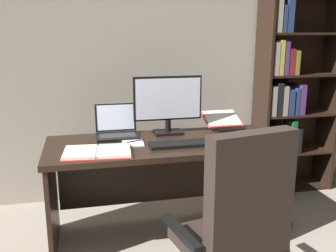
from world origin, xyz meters
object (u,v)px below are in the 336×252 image
object	(u,v)px
open_binder	(97,152)
reading_stand_with_book	(223,120)
keyboard	(179,144)
bookshelf	(288,96)
desk	(164,165)
monitor	(168,104)
notepad	(133,142)
laptop	(117,130)
pen	(135,141)
office_chair	(235,238)
computer_mouse	(219,140)

from	to	relation	value
open_binder	reading_stand_with_book	bearing A→B (deg)	29.07
keyboard	bookshelf	bearing A→B (deg)	30.93
desk	keyboard	bearing A→B (deg)	-71.32
monitor	notepad	size ratio (longest dim) A/B	2.57
laptop	pen	xyz separation A→B (m)	(0.11, -0.21, -0.04)
office_chair	monitor	size ratio (longest dim) A/B	1.99
computer_mouse	pen	world-z (taller)	computer_mouse
reading_stand_with_book	notepad	size ratio (longest dim) A/B	1.45
office_chair	notepad	bearing A→B (deg)	103.13
desk	computer_mouse	size ratio (longest dim) A/B	16.61
open_binder	keyboard	bearing A→B (deg)	9.98
notepad	reading_stand_with_book	bearing A→B (deg)	19.26
laptop	notepad	size ratio (longest dim) A/B	1.51
bookshelf	notepad	size ratio (longest dim) A/B	9.10
bookshelf	keyboard	size ratio (longest dim) A/B	4.55
desk	pen	size ratio (longest dim) A/B	12.34
desk	notepad	size ratio (longest dim) A/B	8.22
office_chair	pen	distance (m)	1.05
keyboard	reading_stand_with_book	size ratio (longest dim) A/B	1.38
desk	keyboard	distance (m)	0.30
keyboard	pen	size ratio (longest dim) A/B	3.00
bookshelf	open_binder	distance (m)	2.03
desk	bookshelf	xyz separation A→B (m)	(1.35, 0.57, 0.39)
monitor	laptop	world-z (taller)	monitor
open_binder	pen	distance (m)	0.34
notepad	pen	bearing A→B (deg)	0.00
office_chair	keyboard	distance (m)	0.84
monitor	pen	distance (m)	0.42
desk	monitor	world-z (taller)	monitor
computer_mouse	reading_stand_with_book	world-z (taller)	reading_stand_with_book
office_chair	open_binder	distance (m)	1.05
computer_mouse	pen	size ratio (longest dim) A/B	0.74
office_chair	pen	world-z (taller)	office_chair
reading_stand_with_book	open_binder	bearing A→B (deg)	-155.89
office_chair	laptop	bearing A→B (deg)	102.94
office_chair	keyboard	size ratio (longest dim) A/B	2.56
reading_stand_with_book	computer_mouse	bearing A→B (deg)	-113.71
laptop	notepad	world-z (taller)	laptop
monitor	pen	size ratio (longest dim) A/B	3.85
laptop	office_chair	bearing A→B (deg)	-65.39
open_binder	notepad	world-z (taller)	open_binder
office_chair	computer_mouse	world-z (taller)	office_chair
computer_mouse	reading_stand_with_book	xyz separation A→B (m)	(0.19, 0.42, 0.05)
bookshelf	reading_stand_with_book	xyz separation A→B (m)	(-0.80, -0.35, -0.12)
reading_stand_with_book	pen	world-z (taller)	reading_stand_with_book
bookshelf	notepad	world-z (taller)	bookshelf
open_binder	pen	xyz separation A→B (m)	(0.28, 0.19, 0.00)
notepad	office_chair	bearing A→B (deg)	-65.20
laptop	notepad	distance (m)	0.23
desk	laptop	distance (m)	0.45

